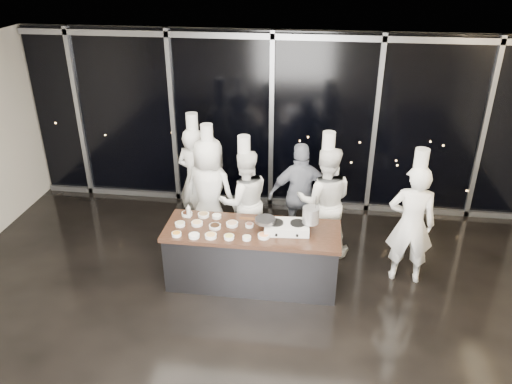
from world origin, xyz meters
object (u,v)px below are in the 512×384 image
frying_pan (265,220)px  chef_left (209,191)px  stove (287,227)px  guest (301,195)px  demo_counter (252,256)px  chef_right (325,201)px  stock_pot (311,215)px  chef_far_left (195,179)px  chef_side (411,223)px  chef_center (245,201)px

frying_pan → chef_left: size_ratio=0.25×
stove → guest: (0.14, 1.16, -0.09)m
demo_counter → stove: size_ratio=3.86×
guest → chef_left: bearing=-4.9°
demo_counter → frying_pan: bearing=-2.5°
guest → frying_pan: bearing=59.6°
chef_left → chef_right: (1.83, -0.08, -0.00)m
demo_counter → stock_pot: (0.80, 0.06, 0.70)m
frying_pan → guest: size_ratio=0.29×
chef_far_left → chef_side: size_ratio=1.01×
demo_counter → frying_pan: (0.17, -0.01, 0.61)m
stove → chef_side: (1.73, 0.38, -0.03)m
demo_counter → chef_right: 1.46m
guest → chef_center: bearing=7.1°
chef_center → stock_pot: bearing=119.0°
demo_counter → frying_pan: size_ratio=4.84×
chef_far_left → chef_side: (3.36, -1.00, -0.01)m
frying_pan → chef_center: size_ratio=0.26×
frying_pan → chef_left: 1.47m
chef_center → chef_right: size_ratio=0.95×
guest → chef_side: 1.77m
frying_pan → stock_pot: (0.63, 0.07, 0.09)m
chef_left → chef_right: chef_left is taller
frying_pan → chef_side: chef_side is taller
chef_far_left → chef_right: size_ratio=1.03×
demo_counter → chef_center: 1.03m
chef_left → chef_side: (3.05, -0.65, 0.02)m
stove → guest: guest is taller
demo_counter → chef_right: (0.99, 0.97, 0.46)m
stove → chef_side: bearing=7.7°
guest → demo_counter: bearing=52.4°
stove → chef_center: 1.16m
stock_pot → guest: bearing=99.3°
chef_left → chef_side: size_ratio=0.99×
chef_far_left → chef_right: bearing=-167.5°
guest → stove: bearing=73.3°
frying_pan → chef_far_left: bearing=128.7°
stove → stock_pot: stock_pot is taller
chef_center → chef_side: (2.46, -0.51, 0.07)m
stove → chef_far_left: chef_far_left is taller
demo_counter → guest: (0.62, 1.17, 0.42)m
stove → guest: 1.17m
demo_counter → chef_right: chef_right is taller
stock_pot → chef_center: bearing=140.9°
stock_pot → chef_center: 1.38m
chef_right → stock_pot: bearing=76.8°
demo_counter → frying_pan: frying_pan is taller
stove → chef_left: bearing=137.2°
chef_far_left → chef_left: size_ratio=1.03×
stock_pot → chef_side: (1.41, 0.34, -0.22)m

